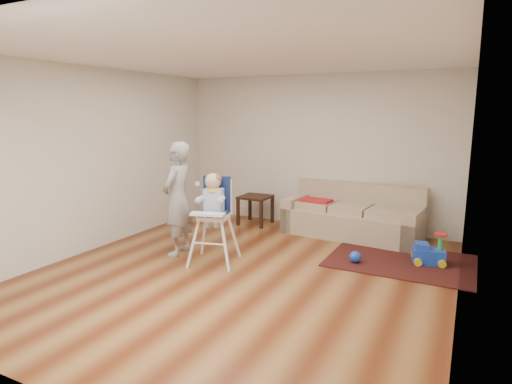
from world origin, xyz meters
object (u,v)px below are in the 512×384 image
at_px(ride_on_toy, 429,248).
at_px(adult, 178,199).
at_px(high_chair, 214,220).
at_px(toy_ball, 355,257).
at_px(side_table, 255,210).
at_px(sofa, 352,211).

height_order(ride_on_toy, adult, adult).
distance_m(ride_on_toy, high_chair, 2.94).
distance_m(high_chair, adult, 0.70).
xyz_separation_m(ride_on_toy, adult, (-3.31, -1.15, 0.59)).
bearing_deg(high_chair, adult, 158.13).
xyz_separation_m(toy_ball, high_chair, (-1.75, -0.82, 0.51)).
xyz_separation_m(side_table, toy_ball, (2.18, -1.28, -0.17)).
bearing_deg(high_chair, ride_on_toy, 10.49).
height_order(toy_ball, high_chair, high_chair).
bearing_deg(ride_on_toy, side_table, 150.09).
distance_m(sofa, high_chair, 2.51).
bearing_deg(toy_ball, ride_on_toy, 24.66).
xyz_separation_m(ride_on_toy, toy_ball, (-0.90, -0.41, -0.14)).
bearing_deg(adult, toy_ball, 98.61).
relative_size(toy_ball, high_chair, 0.13).
relative_size(side_table, toy_ball, 3.34).
xyz_separation_m(sofa, high_chair, (-1.36, -2.10, 0.17)).
relative_size(toy_ball, adult, 0.10).
distance_m(sofa, ride_on_toy, 1.56).
distance_m(toy_ball, adult, 2.62).
relative_size(sofa, ride_on_toy, 5.29).
distance_m(sofa, adult, 2.88).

